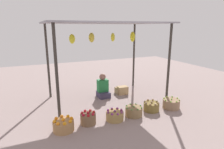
# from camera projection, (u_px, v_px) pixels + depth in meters

# --- Properties ---
(ground_plane) EXTENTS (14.00, 14.00, 0.00)m
(ground_plane) POSITION_uv_depth(u_px,v_px,m) (106.00, 100.00, 6.04)
(ground_plane) COLOR gray
(market_stall_structure) EXTENTS (3.41, 2.29, 2.38)m
(market_stall_structure) POSITION_uv_depth(u_px,v_px,m) (105.00, 29.00, 5.51)
(market_stall_structure) COLOR #38332D
(market_stall_structure) RESTS_ON ground
(vendor_person) EXTENTS (0.36, 0.44, 0.78)m
(vendor_person) POSITION_uv_depth(u_px,v_px,m) (103.00, 88.00, 6.27)
(vendor_person) COLOR #38334C
(vendor_person) RESTS_ON ground
(basket_oranges) EXTENTS (0.46, 0.46, 0.31)m
(basket_oranges) POSITION_uv_depth(u_px,v_px,m) (63.00, 125.00, 4.25)
(basket_oranges) COLOR #A77A4C
(basket_oranges) RESTS_ON ground
(basket_red_apples) EXTENTS (0.37, 0.37, 0.32)m
(basket_red_apples) POSITION_uv_depth(u_px,v_px,m) (88.00, 118.00, 4.55)
(basket_red_apples) COLOR brown
(basket_red_apples) RESTS_ON ground
(basket_purple_onions) EXTENTS (0.43, 0.43, 0.27)m
(basket_purple_onions) POSITION_uv_depth(u_px,v_px,m) (115.00, 116.00, 4.74)
(basket_purple_onions) COLOR #9D7E49
(basket_purple_onions) RESTS_ON ground
(basket_green_chilies) EXTENTS (0.44, 0.44, 0.27)m
(basket_green_chilies) POSITION_uv_depth(u_px,v_px,m) (134.00, 111.00, 4.97)
(basket_green_chilies) COLOR olive
(basket_green_chilies) RESTS_ON ground
(basket_potatoes) EXTENTS (0.42, 0.42, 0.28)m
(basket_potatoes) POSITION_uv_depth(u_px,v_px,m) (151.00, 106.00, 5.26)
(basket_potatoes) COLOR brown
(basket_potatoes) RESTS_ON ground
(basket_limes) EXTENTS (0.47, 0.47, 0.29)m
(basket_limes) POSITION_uv_depth(u_px,v_px,m) (171.00, 104.00, 5.43)
(basket_limes) COLOR #8F6E53
(basket_limes) RESTS_ON ground
(wooden_crate_near_vendor) EXTENTS (0.34, 0.25, 0.27)m
(wooden_crate_near_vendor) POSITION_uv_depth(u_px,v_px,m) (122.00, 90.00, 6.56)
(wooden_crate_near_vendor) COLOR tan
(wooden_crate_near_vendor) RESTS_ON ground
(wooden_crate_stacked_rear) EXTENTS (0.35, 0.30, 0.20)m
(wooden_crate_stacked_rear) POSITION_uv_depth(u_px,v_px,m) (121.00, 90.00, 6.64)
(wooden_crate_stacked_rear) COLOR #9B7E55
(wooden_crate_stacked_rear) RESTS_ON ground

